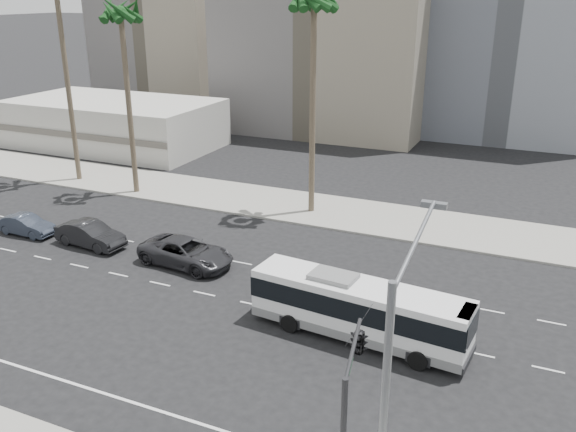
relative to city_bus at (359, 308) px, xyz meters
The scene contains 14 objects.
ground 6.55m from the city_bus, behind, with size 700.00×700.00×0.00m, color black.
sidewalk_north 17.60m from the city_bus, 111.02° to the left, with size 120.00×7.00×0.15m, color gray.
commercial_low 45.15m from the city_bus, 143.50° to the left, with size 22.00×12.16×5.00m.
midrise_beige_west 49.92m from the city_bus, 111.74° to the left, with size 24.00×18.00×18.00m, color slate.
midrise_gray_center 54.10m from the city_bus, 88.15° to the left, with size 20.00×20.00×26.00m, color slate.
midrise_beige_far 67.70m from the city_bus, 131.05° to the left, with size 18.00×16.00×15.00m, color slate.
city_bus is the anchor object (origin of this frame).
car_a 12.87m from the city_bus, 163.07° to the left, with size 6.09×2.81×1.69m, color #2B2B2E.
car_b 20.11m from the city_bus, 169.45° to the left, with size 5.03×1.75×1.66m, color black.
car_c 25.51m from the city_bus, behind, with size 4.26×1.49×1.40m, color #282F3A.
streetlight_corner 13.60m from the city_bus, 69.56° to the right, with size 0.83×4.82×10.27m.
traffic_signal 10.10m from the city_bus, 73.42° to the right, with size 2.93×3.96×6.30m.
palm_near 22.47m from the city_bus, 119.12° to the left, with size 4.93×4.93×16.61m.
palm_mid 30.55m from the city_bus, 149.39° to the left, with size 5.07×5.07×15.67m.
Camera 1 is at (13.68, -25.95, 16.04)m, focal length 37.87 mm.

